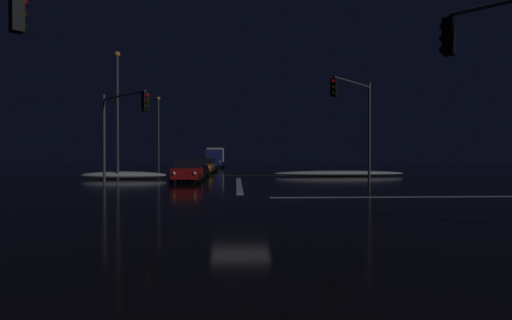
{
  "coord_description": "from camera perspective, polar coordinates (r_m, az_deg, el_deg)",
  "views": [
    {
      "loc": [
        -0.19,
        -16.9,
        1.82
      ],
      "look_at": [
        1.28,
        11.92,
        1.53
      ],
      "focal_mm": 27.32,
      "sensor_mm": 36.0,
      "label": 1
    }
  ],
  "objects": [
    {
      "name": "ground",
      "position": [
        17.0,
        -2.29,
        -5.73
      ],
      "size": [
        120.0,
        120.0,
        0.1
      ],
      "primitive_type": "cube",
      "color": "black"
    },
    {
      "name": "stop_line_north",
      "position": [
        25.28,
        -2.5,
        -3.55
      ],
      "size": [
        0.35,
        14.25,
        0.01
      ],
      "color": "white",
      "rests_on": "ground"
    },
    {
      "name": "centre_line_ns",
      "position": [
        36.86,
        -2.63,
        -2.25
      ],
      "size": [
        22.0,
        0.15,
        0.01
      ],
      "color": "yellow",
      "rests_on": "ground"
    },
    {
      "name": "crosswalk_bar_east",
      "position": [
        19.05,
        24.04,
        -4.94
      ],
      "size": [
        14.25,
        0.4,
        0.01
      ],
      "color": "white",
      "rests_on": "ground"
    },
    {
      "name": "snow_bank_left_curb",
      "position": [
        32.66,
        -18.8,
        -2.12
      ],
      "size": [
        6.71,
        1.5,
        0.6
      ],
      "color": "white",
      "rests_on": "ground"
    },
    {
      "name": "snow_bank_right_curb",
      "position": [
        36.03,
        12.05,
        -1.94
      ],
      "size": [
        11.83,
        1.5,
        0.5
      ],
      "color": "white",
      "rests_on": "ground"
    },
    {
      "name": "sedan_red",
      "position": [
        27.39,
        -9.88,
        -1.56
      ],
      "size": [
        2.02,
        4.33,
        1.57
      ],
      "color": "maroon",
      "rests_on": "ground"
    },
    {
      "name": "sedan_black",
      "position": [
        33.92,
        -8.74,
        -1.15
      ],
      "size": [
        2.02,
        4.33,
        1.57
      ],
      "color": "black",
      "rests_on": "ground"
    },
    {
      "name": "sedan_orange",
      "position": [
        40.34,
        -7.63,
        -0.88
      ],
      "size": [
        2.02,
        4.33,
        1.57
      ],
      "color": "#C66014",
      "rests_on": "ground"
    },
    {
      "name": "sedan_blue",
      "position": [
        46.86,
        -7.0,
        -0.68
      ],
      "size": [
        2.02,
        4.33,
        1.57
      ],
      "color": "navy",
      "rests_on": "ground"
    },
    {
      "name": "sedan_green",
      "position": [
        52.99,
        -6.92,
        -0.53
      ],
      "size": [
        2.02,
        4.33,
        1.57
      ],
      "color": "#14512D",
      "rests_on": "ground"
    },
    {
      "name": "box_truck",
      "position": [
        60.09,
        -5.98,
        0.46
      ],
      "size": [
        2.68,
        8.28,
        3.08
      ],
      "color": "navy",
      "rests_on": "ground"
    },
    {
      "name": "traffic_signal_ne",
      "position": [
        25.61,
        14.42,
        6.92
      ],
      "size": [
        3.53,
        3.53,
        6.74
      ],
      "color": "#4C4C51",
      "rests_on": "ground"
    },
    {
      "name": "traffic_signal_nw",
      "position": [
        25.19,
        -19.15,
        5.62
      ],
      "size": [
        3.75,
        3.75,
        5.79
      ],
      "color": "#4C4C51",
      "rests_on": "ground"
    },
    {
      "name": "streetlamp_left_near",
      "position": [
        32.4,
        -19.62,
        7.4
      ],
      "size": [
        0.44,
        0.44,
        9.97
      ],
      "color": "#424247",
      "rests_on": "ground"
    },
    {
      "name": "streetlamp_left_far",
      "position": [
        47.84,
        -14.09,
        4.52
      ],
      "size": [
        0.44,
        0.44,
        8.88
      ],
      "color": "#424247",
      "rests_on": "ground"
    }
  ]
}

